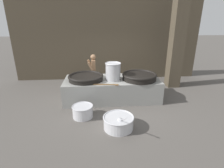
% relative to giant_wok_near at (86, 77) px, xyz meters
% --- Properties ---
extents(ground_plane, '(60.00, 60.00, 0.00)m').
position_rel_giant_wok_near_xyz_m(ground_plane, '(0.98, 0.05, -0.92)').
color(ground_plane, '#56514C').
extents(back_wall, '(9.28, 0.24, 4.48)m').
position_rel_giant_wok_near_xyz_m(back_wall, '(0.98, 2.75, 1.32)').
color(back_wall, '#4C4233').
rests_on(back_wall, ground_plane).
extents(support_pillar, '(0.54, 0.54, 4.48)m').
position_rel_giant_wok_near_xyz_m(support_pillar, '(3.90, 1.26, 1.32)').
color(support_pillar, '#4C4233').
rests_on(support_pillar, ground_plane).
extents(hearth_platform, '(3.59, 1.45, 0.81)m').
position_rel_giant_wok_near_xyz_m(hearth_platform, '(0.98, 0.05, -0.51)').
color(hearth_platform, gray).
rests_on(hearth_platform, ground_plane).
extents(giant_wok_near, '(1.31, 1.31, 0.20)m').
position_rel_giant_wok_near_xyz_m(giant_wok_near, '(0.00, 0.00, 0.00)').
color(giant_wok_near, black).
rests_on(giant_wok_near, hearth_platform).
extents(giant_wok_far, '(1.30, 1.30, 0.24)m').
position_rel_giant_wok_near_xyz_m(giant_wok_far, '(2.00, -0.09, 0.02)').
color(giant_wok_far, black).
rests_on(giant_wok_far, hearth_platform).
extents(stock_pot, '(0.58, 0.58, 0.65)m').
position_rel_giant_wok_near_xyz_m(stock_pot, '(1.01, -0.06, 0.23)').
color(stock_pot, '#B7B7BC').
rests_on(stock_pot, hearth_platform).
extents(stirring_paddle, '(1.14, 0.20, 0.04)m').
position_rel_giant_wok_near_xyz_m(stirring_paddle, '(0.64, -0.58, -0.09)').
color(stirring_paddle, brown).
rests_on(stirring_paddle, hearth_platform).
extents(cook, '(0.38, 0.59, 1.58)m').
position_rel_giant_wok_near_xyz_m(cook, '(0.26, 1.03, -0.06)').
color(cook, '#8C6647').
rests_on(cook, ground_plane).
extents(prep_bowl_vegetables, '(0.88, 1.14, 0.73)m').
position_rel_giant_wok_near_xyz_m(prep_bowl_vegetables, '(1.00, -1.98, -0.71)').
color(prep_bowl_vegetables, silver).
rests_on(prep_bowl_vegetables, ground_plane).
extents(prep_bowl_meat, '(0.66, 0.66, 0.39)m').
position_rel_giant_wok_near_xyz_m(prep_bowl_meat, '(-0.06, -1.28, -0.70)').
color(prep_bowl_meat, silver).
rests_on(prep_bowl_meat, ground_plane).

